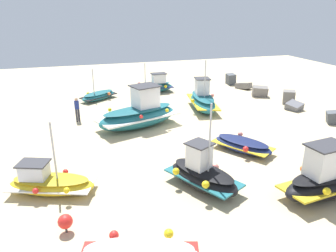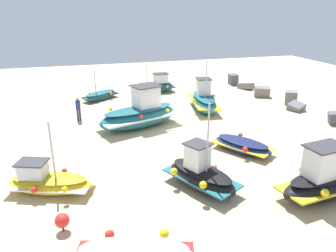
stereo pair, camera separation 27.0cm
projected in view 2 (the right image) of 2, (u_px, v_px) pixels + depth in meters
The scene contains 12 objects.
ground_plane at pixel (193, 130), 20.51m from camera, with size 53.55×53.55×0.00m, color #C6B289.
fishing_boat_0 at pixel (140, 114), 20.85m from camera, with size 3.87×5.92×2.78m.
fishing_boat_1 at pixel (101, 95), 27.15m from camera, with size 2.87×3.40×2.77m.
fishing_boat_2 at pixel (242, 145), 17.42m from camera, with size 3.54×2.96×0.75m.
fishing_boat_4 at pixel (155, 86), 29.39m from camera, with size 1.99×3.90×2.73m.
fishing_boat_5 at pixel (204, 100), 24.41m from camera, with size 4.76×2.49×3.90m.
fishing_boat_6 at pixel (328, 180), 13.15m from camera, with size 2.29×4.84×2.44m.
fishing_boat_7 at pixel (201, 175), 13.87m from camera, with size 3.78×2.91×3.90m.
fishing_boat_8 at pixel (48, 182), 13.63m from camera, with size 2.60×3.91×3.22m.
person_walking at pixel (78, 107), 21.85m from camera, with size 0.32×0.32×1.69m.
breakwater_rocks at pixel (318, 113), 22.39m from camera, with size 22.35×2.70×1.36m.
mooring_buoy_0 at pixel (62, 221), 11.18m from camera, with size 0.52×0.52×0.71m.
Camera 2 is at (17.92, -6.83, 7.47)m, focal length 34.28 mm.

